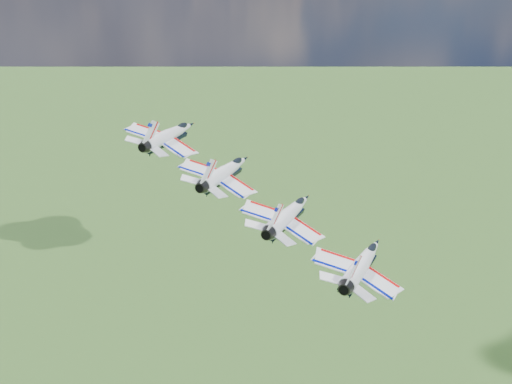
# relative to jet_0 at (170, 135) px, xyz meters

# --- Properties ---
(jet_0) EXTENTS (14.23, 16.20, 6.56)m
(jet_0) POSITION_rel_jet_0_xyz_m (0.00, 0.00, 0.00)
(jet_0) COLOR white
(jet_1) EXTENTS (14.23, 16.20, 6.56)m
(jet_1) POSITION_rel_jet_0_xyz_m (7.58, -6.93, -2.61)
(jet_1) COLOR white
(jet_2) EXTENTS (14.23, 16.20, 6.56)m
(jet_2) POSITION_rel_jet_0_xyz_m (15.17, -13.86, -5.22)
(jet_2) COLOR white
(jet_3) EXTENTS (14.23, 16.20, 6.56)m
(jet_3) POSITION_rel_jet_0_xyz_m (22.75, -20.79, -7.83)
(jet_3) COLOR silver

